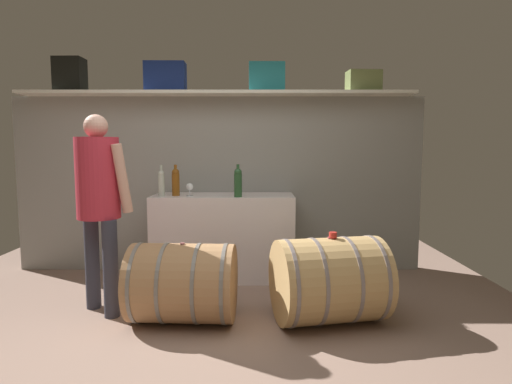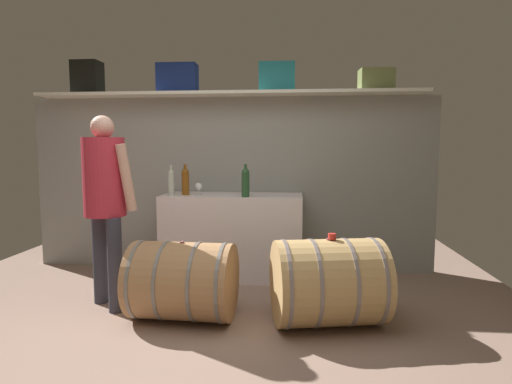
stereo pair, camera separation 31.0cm
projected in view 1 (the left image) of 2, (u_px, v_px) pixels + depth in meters
ground_plane at (202, 330)px, 3.22m from camera, size 5.66×7.55×0.02m
back_wall_panel at (219, 184)px, 4.75m from camera, size 4.46×0.10×1.92m
high_shelf_board at (217, 94)px, 4.50m from camera, size 4.11×0.40×0.03m
toolcase_black at (70, 75)px, 4.48m from camera, size 0.29×0.23×0.35m
toolcase_navy at (165, 77)px, 4.48m from camera, size 0.42×0.22×0.31m
toolcase_teal at (267, 78)px, 4.48m from camera, size 0.38×0.22×0.30m
toolcase_olive at (363, 82)px, 4.48m from camera, size 0.35×0.24×0.22m
work_cabinet at (224, 236)px, 4.46m from camera, size 1.45×0.55×0.88m
wine_bottle_amber at (176, 181)px, 4.32m from camera, size 0.08×0.08×0.32m
wine_bottle_green at (238, 182)px, 4.21m from camera, size 0.08×0.08×0.32m
wine_bottle_clear at (161, 182)px, 4.27m from camera, size 0.07×0.07×0.32m
wine_glass at (190, 187)px, 4.30m from camera, size 0.07×0.07×0.13m
wine_barrel_near at (329, 280)px, 3.33m from camera, size 0.93×0.81×0.68m
wine_barrel_far at (183, 283)px, 3.34m from camera, size 0.83×0.66×0.63m
tasting_cup at (333, 235)px, 3.29m from camera, size 0.06×0.06×0.04m
winemaker_pouring at (99, 193)px, 3.46m from camera, size 0.51×0.51×1.63m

